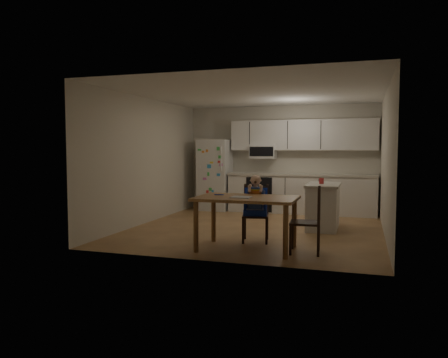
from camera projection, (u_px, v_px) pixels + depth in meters
room at (262, 161)px, 8.51m from camera, size 4.52×5.01×2.51m
refrigerator at (215, 175)px, 10.60m from camera, size 0.72×0.70×1.70m
kitchen_run at (300, 175)px, 10.06m from camera, size 3.37×0.62×2.15m
kitchen_island at (323, 206)px, 8.12m from camera, size 0.59×1.13×0.84m
red_cup at (321, 181)px, 8.09m from camera, size 0.09×0.09×0.11m
dining_table at (246, 204)px, 6.40m from camera, size 1.46×0.94×0.78m
napkin at (241, 197)px, 6.31m from camera, size 0.28×0.25×0.01m
toddler_spoon at (218, 195)px, 6.63m from camera, size 0.12×0.06×0.02m
chair_booster at (256, 201)px, 6.99m from camera, size 0.47×0.47×1.07m
chair_side at (312, 216)px, 6.18m from camera, size 0.45×0.45×0.95m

